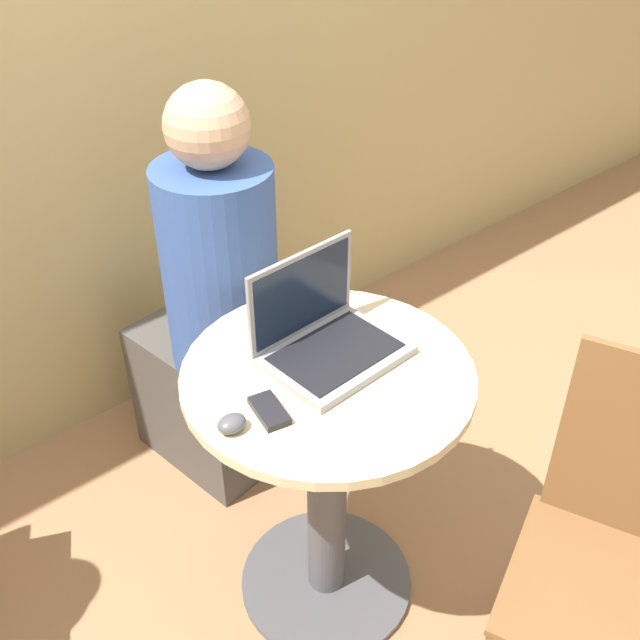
{
  "coord_description": "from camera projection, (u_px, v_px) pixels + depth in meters",
  "views": [
    {
      "loc": [
        -0.83,
        -0.96,
        1.81
      ],
      "look_at": [
        0.02,
        0.05,
        0.87
      ],
      "focal_mm": 42.0,
      "sensor_mm": 36.0,
      "label": 1
    }
  ],
  "objects": [
    {
      "name": "cell_phone",
      "position": [
        269.0,
        411.0,
        1.52
      ],
      "size": [
        0.07,
        0.11,
        0.02
      ],
      "color": "black",
      "rests_on": "round_table"
    },
    {
      "name": "person_seated",
      "position": [
        214.0,
        326.0,
        2.17
      ],
      "size": [
        0.35,
        0.5,
        1.26
      ],
      "color": "#4C4742",
      "rests_on": "ground_plane"
    },
    {
      "name": "round_table",
      "position": [
        327.0,
        460.0,
        1.81
      ],
      "size": [
        0.65,
        0.65,
        0.77
      ],
      "color": "#4C4C51",
      "rests_on": "ground_plane"
    },
    {
      "name": "back_wall",
      "position": [
        69.0,
        21.0,
        1.99
      ],
      "size": [
        7.0,
        0.05,
        2.6
      ],
      "color": "tan",
      "rests_on": "ground_plane"
    },
    {
      "name": "laptop",
      "position": [
        324.0,
        335.0,
        1.67
      ],
      "size": [
        0.31,
        0.24,
        0.23
      ],
      "color": "gray",
      "rests_on": "round_table"
    },
    {
      "name": "chair_empty",
      "position": [
        615.0,
        557.0,
        1.6
      ],
      "size": [
        0.52,
        0.52,
        0.92
      ],
      "color": "brown",
      "rests_on": "ground_plane"
    },
    {
      "name": "ground_plane",
      "position": [
        326.0,
        582.0,
        2.09
      ],
      "size": [
        12.0,
        12.0,
        0.0
      ],
      "primitive_type": "plane",
      "color": "#9E704C"
    },
    {
      "name": "computer_mouse",
      "position": [
        232.0,
        424.0,
        1.48
      ],
      "size": [
        0.06,
        0.05,
        0.03
      ],
      "color": "#4C4C51",
      "rests_on": "round_table"
    }
  ]
}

